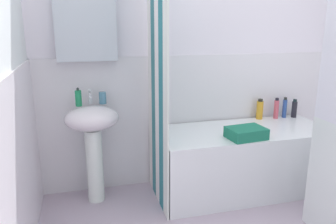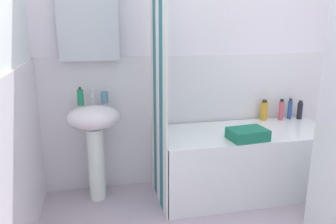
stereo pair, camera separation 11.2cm
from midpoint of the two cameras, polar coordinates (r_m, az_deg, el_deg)
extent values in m
cube|color=white|center=(3.14, 5.66, 9.76)|extent=(3.60, 0.05, 2.40)
cube|color=silver|center=(3.22, 5.59, -0.99)|extent=(3.60, 0.02, 1.20)
cube|color=silver|center=(2.83, -15.06, 14.11)|extent=(0.48, 0.12, 0.56)
cube|color=white|center=(2.07, -28.25, 5.44)|extent=(0.05, 1.81, 2.40)
cube|color=white|center=(2.22, -25.50, -9.87)|extent=(0.02, 1.81, 1.20)
cylinder|color=white|center=(2.92, -13.52, -8.95)|extent=(0.14, 0.14, 0.63)
ellipsoid|color=white|center=(2.78, -14.03, -1.08)|extent=(0.44, 0.34, 0.20)
cylinder|color=silver|center=(2.85, -14.24, 1.88)|extent=(0.03, 0.03, 0.05)
cylinder|color=silver|center=(2.79, -14.29, 2.76)|extent=(0.02, 0.10, 0.02)
sphere|color=silver|center=(2.83, -14.35, 3.55)|extent=(0.03, 0.03, 0.03)
cylinder|color=#1B814F|center=(2.78, -16.21, 2.26)|extent=(0.05, 0.05, 0.13)
sphere|color=#202C2A|center=(2.77, -16.32, 3.79)|extent=(0.02, 0.02, 0.02)
cylinder|color=teal|center=(2.82, -12.25, 2.36)|extent=(0.06, 0.06, 0.10)
cube|color=white|center=(3.10, 11.60, -8.01)|extent=(1.54, 0.66, 0.57)
cube|color=white|center=(2.39, -1.71, 3.36)|extent=(0.01, 0.13, 2.00)
cube|color=teal|center=(2.51, -2.41, 3.94)|extent=(0.01, 0.13, 2.00)
cube|color=white|center=(2.64, -3.04, 4.47)|extent=(0.01, 0.13, 2.00)
cube|color=#32747D|center=(2.77, -3.61, 4.94)|extent=(0.01, 0.13, 2.00)
cube|color=white|center=(2.90, -4.14, 5.38)|extent=(0.01, 0.13, 2.00)
cylinder|color=#22212A|center=(3.52, 19.95, 0.41)|extent=(0.05, 0.05, 0.16)
cylinder|color=#1B2A2C|center=(3.50, 20.08, 1.86)|extent=(0.04, 0.04, 0.02)
cylinder|color=#2C4D96|center=(3.48, 18.46, 0.55)|extent=(0.04, 0.04, 0.18)
cylinder|color=#292C28|center=(3.45, 18.60, 2.19)|extent=(0.03, 0.03, 0.02)
cylinder|color=#CF5364|center=(3.41, 17.15, 0.42)|extent=(0.05, 0.05, 0.18)
cylinder|color=black|center=(3.39, 17.28, 2.10)|extent=(0.03, 0.03, 0.02)
cylinder|color=gold|center=(3.35, 14.50, 0.31)|extent=(0.06, 0.06, 0.18)
cylinder|color=#2B2A22|center=(3.33, 14.62, 1.98)|extent=(0.04, 0.04, 0.02)
cube|color=#1D7356|center=(2.77, 12.11, -3.54)|extent=(0.32, 0.24, 0.09)
camera|label=1|loc=(0.06, -91.26, -0.34)|focal=35.61mm
camera|label=2|loc=(0.06, 88.74, 0.34)|focal=35.61mm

